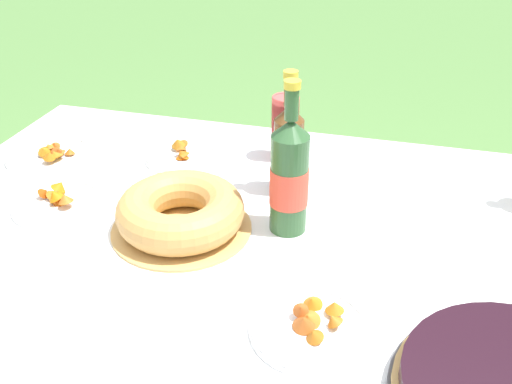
{
  "coord_description": "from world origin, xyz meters",
  "views": [
    {
      "loc": [
        0.29,
        -0.93,
        1.46
      ],
      "look_at": [
        0.0,
        0.14,
        0.81
      ],
      "focal_mm": 40.0,
      "sensor_mm": 36.0,
      "label": 1
    }
  ],
  "objects_px": {
    "snack_plate_near": "(58,202)",
    "snack_plate_far": "(182,155)",
    "cider_bottle_green": "(289,177)",
    "snack_plate_right": "(311,326)",
    "cider_bottle_amber": "(288,149)",
    "snack_plate_left": "(49,153)",
    "cup_stack": "(287,128)",
    "bundt_cake": "(181,212)"
  },
  "relations": [
    {
      "from": "bundt_cake",
      "to": "snack_plate_left",
      "type": "xyz_separation_m",
      "value": [
        -0.48,
        0.23,
        -0.03
      ]
    },
    {
      "from": "bundt_cake",
      "to": "snack_plate_left",
      "type": "bearing_deg",
      "value": 153.95
    },
    {
      "from": "snack_plate_right",
      "to": "snack_plate_near",
      "type": "bearing_deg",
      "value": 158.82
    },
    {
      "from": "cider_bottle_green",
      "to": "snack_plate_far",
      "type": "distance_m",
      "value": 0.45
    },
    {
      "from": "cup_stack",
      "to": "cider_bottle_green",
      "type": "bearing_deg",
      "value": -76.93
    },
    {
      "from": "cider_bottle_green",
      "to": "snack_plate_near",
      "type": "distance_m",
      "value": 0.55
    },
    {
      "from": "snack_plate_right",
      "to": "snack_plate_far",
      "type": "height_order",
      "value": "snack_plate_far"
    },
    {
      "from": "bundt_cake",
      "to": "cider_bottle_amber",
      "type": "xyz_separation_m",
      "value": [
        0.19,
        0.23,
        0.07
      ]
    },
    {
      "from": "cup_stack",
      "to": "snack_plate_far",
      "type": "bearing_deg",
      "value": -163.03
    },
    {
      "from": "snack_plate_near",
      "to": "snack_plate_right",
      "type": "distance_m",
      "value": 0.69
    },
    {
      "from": "cider_bottle_amber",
      "to": "snack_plate_right",
      "type": "bearing_deg",
      "value": -72.93
    },
    {
      "from": "bundt_cake",
      "to": "cup_stack",
      "type": "distance_m",
      "value": 0.43
    },
    {
      "from": "cider_bottle_amber",
      "to": "snack_plate_far",
      "type": "xyz_separation_m",
      "value": [
        -0.31,
        0.09,
        -0.1
      ]
    },
    {
      "from": "cup_stack",
      "to": "snack_plate_right",
      "type": "relative_size",
      "value": 0.83
    },
    {
      "from": "cider_bottle_amber",
      "to": "cider_bottle_green",
      "type": "bearing_deg",
      "value": -77.33
    },
    {
      "from": "cider_bottle_green",
      "to": "snack_plate_near",
      "type": "relative_size",
      "value": 1.63
    },
    {
      "from": "cider_bottle_amber",
      "to": "snack_plate_left",
      "type": "relative_size",
      "value": 1.34
    },
    {
      "from": "snack_plate_near",
      "to": "snack_plate_left",
      "type": "relative_size",
      "value": 0.92
    },
    {
      "from": "cider_bottle_amber",
      "to": "snack_plate_far",
      "type": "distance_m",
      "value": 0.34
    },
    {
      "from": "bundt_cake",
      "to": "cider_bottle_amber",
      "type": "relative_size",
      "value": 1.02
    },
    {
      "from": "bundt_cake",
      "to": "cider_bottle_green",
      "type": "relative_size",
      "value": 0.91
    },
    {
      "from": "snack_plate_left",
      "to": "snack_plate_right",
      "type": "xyz_separation_m",
      "value": [
        0.81,
        -0.47,
        -0.0
      ]
    },
    {
      "from": "snack_plate_near",
      "to": "snack_plate_far",
      "type": "xyz_separation_m",
      "value": [
        0.19,
        0.3,
        -0.0
      ]
    },
    {
      "from": "cup_stack",
      "to": "cider_bottle_green",
      "type": "relative_size",
      "value": 0.52
    },
    {
      "from": "cider_bottle_amber",
      "to": "snack_plate_far",
      "type": "bearing_deg",
      "value": 163.87
    },
    {
      "from": "snack_plate_near",
      "to": "cider_bottle_amber",
      "type": "bearing_deg",
      "value": 22.79
    },
    {
      "from": "cup_stack",
      "to": "snack_plate_near",
      "type": "relative_size",
      "value": 0.84
    },
    {
      "from": "cider_bottle_amber",
      "to": "snack_plate_near",
      "type": "xyz_separation_m",
      "value": [
        -0.5,
        -0.21,
        -0.1
      ]
    },
    {
      "from": "cider_bottle_amber",
      "to": "snack_plate_left",
      "type": "xyz_separation_m",
      "value": [
        -0.67,
        0.01,
        -0.1
      ]
    },
    {
      "from": "cider_bottle_amber",
      "to": "snack_plate_far",
      "type": "relative_size",
      "value": 1.54
    },
    {
      "from": "bundt_cake",
      "to": "snack_plate_right",
      "type": "bearing_deg",
      "value": -35.42
    },
    {
      "from": "cup_stack",
      "to": "snack_plate_far",
      "type": "height_order",
      "value": "cup_stack"
    },
    {
      "from": "cider_bottle_green",
      "to": "cider_bottle_amber",
      "type": "xyz_separation_m",
      "value": [
        -0.04,
        0.16,
        -0.02
      ]
    },
    {
      "from": "snack_plate_right",
      "to": "snack_plate_far",
      "type": "bearing_deg",
      "value": 129.4
    },
    {
      "from": "snack_plate_right",
      "to": "bundt_cake",
      "type": "bearing_deg",
      "value": 144.58
    },
    {
      "from": "snack_plate_near",
      "to": "snack_plate_far",
      "type": "bearing_deg",
      "value": 57.52
    },
    {
      "from": "snack_plate_far",
      "to": "cider_bottle_amber",
      "type": "bearing_deg",
      "value": -16.13
    },
    {
      "from": "cup_stack",
      "to": "snack_plate_left",
      "type": "distance_m",
      "value": 0.65
    },
    {
      "from": "cider_bottle_green",
      "to": "cider_bottle_amber",
      "type": "relative_size",
      "value": 1.12
    },
    {
      "from": "snack_plate_right",
      "to": "snack_plate_far",
      "type": "xyz_separation_m",
      "value": [
        -0.45,
        0.55,
        0.0
      ]
    },
    {
      "from": "cider_bottle_amber",
      "to": "snack_plate_right",
      "type": "distance_m",
      "value": 0.49
    },
    {
      "from": "snack_plate_near",
      "to": "snack_plate_far",
      "type": "height_order",
      "value": "same"
    }
  ]
}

